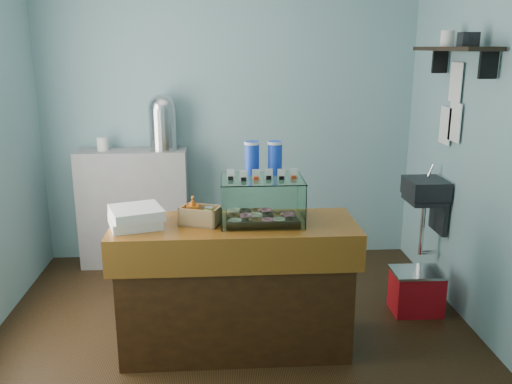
{
  "coord_description": "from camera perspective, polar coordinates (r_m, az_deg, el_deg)",
  "views": [
    {
      "loc": [
        -0.09,
        -3.61,
        2.01
      ],
      "look_at": [
        0.15,
        -0.15,
        1.08
      ],
      "focal_mm": 38.0,
      "sensor_mm": 36.0,
      "label": 1
    }
  ],
  "objects": [
    {
      "name": "display_case",
      "position": [
        3.55,
        0.57,
        -0.53
      ],
      "size": [
        0.54,
        0.4,
        0.51
      ],
      "rotation": [
        0.0,
        0.0,
        -0.0
      ],
      "color": "black",
      "rests_on": "counter"
    },
    {
      "name": "ground",
      "position": [
        4.14,
        -2.24,
        -14.1
      ],
      "size": [
        3.5,
        3.5,
        0.0
      ],
      "primitive_type": "plane",
      "color": "black",
      "rests_on": "ground"
    },
    {
      "name": "pastry_boxes",
      "position": [
        3.55,
        -12.56,
        -2.57
      ],
      "size": [
        0.4,
        0.4,
        0.12
      ],
      "rotation": [
        0.0,
        0.0,
        0.3
      ],
      "color": "white",
      "rests_on": "counter"
    },
    {
      "name": "room_shell",
      "position": [
        3.63,
        -2.1,
        10.16
      ],
      "size": [
        3.54,
        3.04,
        2.82
      ],
      "color": "#76A9AC",
      "rests_on": "ground"
    },
    {
      "name": "coffee_urn",
      "position": [
        5.0,
        -9.82,
        7.39
      ],
      "size": [
        0.28,
        0.28,
        0.51
      ],
      "color": "silver",
      "rests_on": "back_shelf"
    },
    {
      "name": "back_shelf",
      "position": [
        5.21,
        -12.68,
        -1.65
      ],
      "size": [
        1.0,
        0.32,
        1.1
      ],
      "primitive_type": "cube",
      "color": "#959598",
      "rests_on": "ground"
    },
    {
      "name": "counter",
      "position": [
        3.7,
        -2.19,
        -9.82
      ],
      "size": [
        1.6,
        0.6,
        0.9
      ],
      "color": "#41210C",
      "rests_on": "ground"
    },
    {
      "name": "red_cooler",
      "position": [
        4.46,
        16.52,
        -9.98
      ],
      "size": [
        0.39,
        0.3,
        0.34
      ],
      "rotation": [
        0.0,
        0.0,
        -0.01
      ],
      "color": "red",
      "rests_on": "ground"
    },
    {
      "name": "condiment_crate",
      "position": [
        3.51,
        -6.03,
        -2.39
      ],
      "size": [
        0.29,
        0.22,
        0.19
      ],
      "rotation": [
        0.0,
        0.0,
        -0.34
      ],
      "color": "tan",
      "rests_on": "counter"
    }
  ]
}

